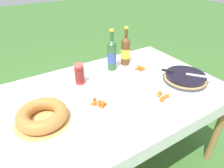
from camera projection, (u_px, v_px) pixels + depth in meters
ground_plane at (98, 166)px, 1.75m from camera, size 16.00×16.00×0.00m
garden_table at (94, 105)px, 1.40m from camera, size 1.89×1.03×0.73m
tablecloth at (94, 100)px, 1.37m from camera, size 1.90×1.04×0.10m
berry_tart at (185, 78)px, 1.54m from camera, size 0.33×0.33×0.06m
serving_knife at (182, 73)px, 1.53m from camera, size 0.26×0.30×0.01m
bundt_cake at (42, 115)px, 1.15m from camera, size 0.32×0.32×0.08m
cup_stack at (79, 74)px, 1.48m from camera, size 0.07×0.07×0.16m
cider_bottle_green at (112, 55)px, 1.65m from camera, size 0.08×0.08×0.35m
cider_bottle_amber at (126, 51)px, 1.73m from camera, size 0.08×0.08×0.34m
snack_plate_near at (159, 97)px, 1.35m from camera, size 0.23×0.23×0.05m
snack_plate_right at (141, 69)px, 1.69m from camera, size 0.19×0.19×0.06m
snack_plate_far at (101, 105)px, 1.27m from camera, size 0.23×0.23×0.05m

